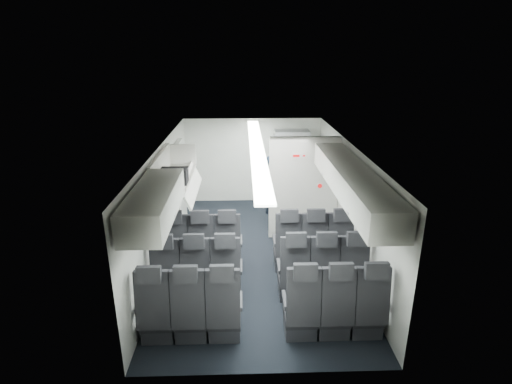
{
  "coord_description": "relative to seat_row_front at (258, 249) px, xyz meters",
  "views": [
    {
      "loc": [
        -0.24,
        -6.84,
        3.73
      ],
      "look_at": [
        0.0,
        0.4,
        1.15
      ],
      "focal_mm": 28.0,
      "sensor_mm": 36.0,
      "label": 1
    }
  ],
  "objects": [
    {
      "name": "seat_row_rear",
      "position": [
        0.0,
        -1.8,
        0.0
      ],
      "size": [
        3.33,
        0.56,
        1.24
      ],
      "color": "#232326",
      "rests_on": "cabin_shell"
    },
    {
      "name": "seat_row_front",
      "position": [
        0.0,
        0.0,
        0.0
      ],
      "size": [
        3.33,
        0.56,
        1.24
      ],
      "color": "#232326",
      "rests_on": "cabin_shell"
    },
    {
      "name": "galley_unit",
      "position": [
        0.95,
        3.25,
        0.55
      ],
      "size": [
        0.85,
        0.52,
        1.9
      ],
      "color": "#939399",
      "rests_on": "cabin_shell"
    },
    {
      "name": "overhead_bin_right_front",
      "position": [
        1.4,
        0.28,
        1.46
      ],
      "size": [
        0.53,
        1.7,
        0.4
      ],
      "color": "silver",
      "rests_on": "cabin_shell"
    },
    {
      "name": "overhead_bin_left_rear",
      "position": [
        -1.4,
        -1.47,
        1.46
      ],
      "size": [
        0.53,
        1.8,
        0.4
      ],
      "color": "silver",
      "rests_on": "cabin_shell"
    },
    {
      "name": "overhead_bin_right_rear",
      "position": [
        1.4,
        -1.47,
        1.46
      ],
      "size": [
        0.53,
        1.8,
        0.4
      ],
      "color": "silver",
      "rests_on": "cabin_shell"
    },
    {
      "name": "flight_attendant",
      "position": [
        0.44,
        2.02,
        0.39
      ],
      "size": [
        0.56,
        0.68,
        1.59
      ],
      "primitive_type": "imported",
      "rotation": [
        0.0,
        0.0,
        1.2
      ],
      "color": "black",
      "rests_on": "ground"
    },
    {
      "name": "papers",
      "position": [
        0.63,
        1.97,
        0.65
      ],
      "size": [
        0.22,
        0.04,
        0.15
      ],
      "primitive_type": "cube",
      "rotation": [
        0.0,
        0.0,
        -0.09
      ],
      "color": "white",
      "rests_on": "flight_attendant"
    },
    {
      "name": "cabin_shell",
      "position": [
        0.0,
        0.53,
        0.72
      ],
      "size": [
        3.41,
        6.01,
        2.16
      ],
      "color": "black",
      "rests_on": "ground"
    },
    {
      "name": "boarding_door",
      "position": [
        -1.64,
        2.09,
        0.55
      ],
      "size": [
        0.12,
        1.27,
        1.86
      ],
      "color": "silver",
      "rests_on": "cabin_shell"
    },
    {
      "name": "bulkhead_partition",
      "position": [
        0.98,
        1.33,
        0.67
      ],
      "size": [
        1.4,
        0.15,
        2.13
      ],
      "color": "silver",
      "rests_on": "cabin_shell"
    },
    {
      "name": "carry_on_bag",
      "position": [
        -1.37,
        -0.08,
        1.39
      ],
      "size": [
        0.43,
        0.3,
        0.26
      ],
      "primitive_type": "cube",
      "rotation": [
        0.0,
        0.0,
        -0.01
      ],
      "color": "black",
      "rests_on": "overhead_bin_left_front_open"
    },
    {
      "name": "seat_row_mid",
      "position": [
        0.0,
        -0.9,
        0.0
      ],
      "size": [
        3.33,
        0.56,
        1.24
      ],
      "color": "#232326",
      "rests_on": "cabin_shell"
    },
    {
      "name": "overhead_bin_left_front_open",
      "position": [
        -1.44,
        0.28,
        1.33
      ],
      "size": [
        0.64,
        1.7,
        0.72
      ],
      "color": "#9E9E93",
      "rests_on": "cabin_shell"
    }
  ]
}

